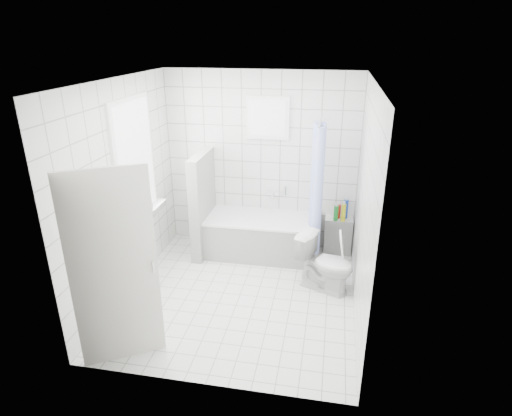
# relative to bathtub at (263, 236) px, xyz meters

# --- Properties ---
(ground) EXTENTS (3.00, 3.00, 0.00)m
(ground) POSITION_rel_bathtub_xyz_m (-0.09, -1.12, -0.29)
(ground) COLOR white
(ground) RESTS_ON ground
(ceiling) EXTENTS (3.00, 3.00, 0.00)m
(ceiling) POSITION_rel_bathtub_xyz_m (-0.09, -1.12, 2.31)
(ceiling) COLOR white
(ceiling) RESTS_ON ground
(wall_back) EXTENTS (2.80, 0.02, 2.60)m
(wall_back) POSITION_rel_bathtub_xyz_m (-0.09, 0.38, 1.01)
(wall_back) COLOR white
(wall_back) RESTS_ON ground
(wall_front) EXTENTS (2.80, 0.02, 2.60)m
(wall_front) POSITION_rel_bathtub_xyz_m (-0.09, -2.62, 1.01)
(wall_front) COLOR white
(wall_front) RESTS_ON ground
(wall_left) EXTENTS (0.02, 3.00, 2.60)m
(wall_left) POSITION_rel_bathtub_xyz_m (-1.49, -1.12, 1.01)
(wall_left) COLOR white
(wall_left) RESTS_ON ground
(wall_right) EXTENTS (0.02, 3.00, 2.60)m
(wall_right) POSITION_rel_bathtub_xyz_m (1.31, -1.12, 1.01)
(wall_right) COLOR white
(wall_right) RESTS_ON ground
(window_left) EXTENTS (0.01, 0.90, 1.40)m
(window_left) POSITION_rel_bathtub_xyz_m (-1.45, -0.82, 1.31)
(window_left) COLOR white
(window_left) RESTS_ON wall_left
(window_back) EXTENTS (0.50, 0.01, 0.50)m
(window_back) POSITION_rel_bathtub_xyz_m (0.01, 0.33, 1.66)
(window_back) COLOR white
(window_back) RESTS_ON wall_back
(window_sill) EXTENTS (0.18, 1.02, 0.08)m
(window_sill) POSITION_rel_bathtub_xyz_m (-1.40, -0.82, 0.57)
(window_sill) COLOR white
(window_sill) RESTS_ON wall_left
(door) EXTENTS (0.71, 0.44, 2.00)m
(door) POSITION_rel_bathtub_xyz_m (-1.00, -2.40, 0.71)
(door) COLOR silver
(door) RESTS_ON ground
(bathtub) EXTENTS (1.62, 0.77, 0.58)m
(bathtub) POSITION_rel_bathtub_xyz_m (0.00, 0.00, 0.00)
(bathtub) COLOR white
(bathtub) RESTS_ON ground
(partition_wall) EXTENTS (0.15, 0.85, 1.50)m
(partition_wall) POSITION_rel_bathtub_xyz_m (-0.87, -0.05, 0.46)
(partition_wall) COLOR white
(partition_wall) RESTS_ON ground
(tiled_ledge) EXTENTS (0.40, 0.24, 0.55)m
(tiled_ledge) POSITION_rel_bathtub_xyz_m (1.09, 0.25, -0.02)
(tiled_ledge) COLOR white
(tiled_ledge) RESTS_ON ground
(toilet) EXTENTS (0.81, 0.65, 0.73)m
(toilet) POSITION_rel_bathtub_xyz_m (0.94, -0.78, 0.07)
(toilet) COLOR white
(toilet) RESTS_ON ground
(curtain_rod) EXTENTS (0.02, 0.80, 0.02)m
(curtain_rod) POSITION_rel_bathtub_xyz_m (0.75, -0.02, 1.71)
(curtain_rod) COLOR silver
(curtain_rod) RESTS_ON wall_back
(shower_curtain) EXTENTS (0.14, 0.48, 1.78)m
(shower_curtain) POSITION_rel_bathtub_xyz_m (0.75, -0.16, 0.81)
(shower_curtain) COLOR #5165EF
(shower_curtain) RESTS_ON curtain_rod
(tub_faucet) EXTENTS (0.18, 0.06, 0.06)m
(tub_faucet) POSITION_rel_bathtub_xyz_m (0.10, 0.33, 0.56)
(tub_faucet) COLOR silver
(tub_faucet) RESTS_ON wall_back
(sill_bottles) EXTENTS (0.20, 0.63, 0.32)m
(sill_bottles) POSITION_rel_bathtub_xyz_m (-1.39, -0.90, 0.74)
(sill_bottles) COLOR white
(sill_bottles) RESTS_ON window_sill
(ledge_bottles) EXTENTS (0.20, 0.19, 0.28)m
(ledge_bottles) POSITION_rel_bathtub_xyz_m (1.11, 0.22, 0.38)
(ledge_bottles) COLOR red
(ledge_bottles) RESTS_ON tiled_ledge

